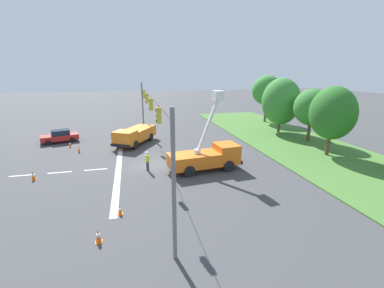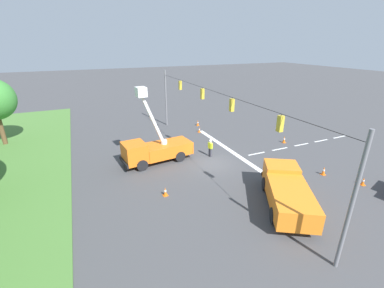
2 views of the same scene
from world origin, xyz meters
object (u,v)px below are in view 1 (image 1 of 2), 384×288
object	(u,v)px
traffic_cone_mid_right	(120,210)
sedan_red	(60,136)
tree_far_west	(267,90)
utility_truck_bucket_lift	(207,155)
traffic_cone_mid_left	(79,149)
traffic_cone_lane_edge_a	(33,176)
traffic_cone_foreground_right	(200,148)
tree_west	(281,101)
tree_centre	(312,107)
traffic_cone_foreground_left	(98,236)
road_worker	(147,160)
tree_east	(332,113)
utility_truck_support_near	(135,135)
traffic_cone_near_bucket	(70,144)

from	to	relation	value
traffic_cone_mid_right	sedan_red	bearing A→B (deg)	-158.00
traffic_cone_mid_right	tree_far_west	bearing A→B (deg)	136.95
utility_truck_bucket_lift	traffic_cone_mid_left	distance (m)	14.76
traffic_cone_mid_left	traffic_cone_lane_edge_a	size ratio (longest dim) A/B	0.96
utility_truck_bucket_lift	traffic_cone_foreground_right	world-z (taller)	utility_truck_bucket_lift
tree_west	tree_centre	size ratio (longest dim) A/B	1.18
tree_west	utility_truck_bucket_lift	world-z (taller)	tree_west
utility_truck_bucket_lift	traffic_cone_foreground_left	size ratio (longest dim) A/B	9.23
traffic_cone_mid_left	utility_truck_bucket_lift	bearing A→B (deg)	56.12
tree_far_west	road_worker	world-z (taller)	tree_far_west
tree_far_west	tree_east	size ratio (longest dim) A/B	1.11
tree_far_west	utility_truck_support_near	bearing A→B (deg)	-67.77
traffic_cone_foreground_right	traffic_cone_mid_left	size ratio (longest dim) A/B	0.91
sedan_red	traffic_cone_near_bucket	world-z (taller)	sedan_red
traffic_cone_near_bucket	traffic_cone_lane_edge_a	world-z (taller)	traffic_cone_lane_edge_a
utility_truck_bucket_lift	utility_truck_support_near	size ratio (longest dim) A/B	1.00
utility_truck_bucket_lift	traffic_cone_lane_edge_a	bearing A→B (deg)	-94.16
sedan_red	traffic_cone_mid_right	world-z (taller)	sedan_red
traffic_cone_foreground_left	traffic_cone_mid_right	world-z (taller)	traffic_cone_foreground_left
sedan_red	traffic_cone_lane_edge_a	world-z (taller)	sedan_red
road_worker	traffic_cone_near_bucket	bearing A→B (deg)	-139.23
tree_east	traffic_cone_mid_right	world-z (taller)	tree_east
tree_east	road_worker	bearing A→B (deg)	-90.11
tree_centre	utility_truck_bucket_lift	distance (m)	16.82
utility_truck_support_near	traffic_cone_foreground_left	bearing A→B (deg)	-7.02
tree_west	road_worker	bearing A→B (deg)	-61.50
traffic_cone_foreground_right	traffic_cone_lane_edge_a	bearing A→B (deg)	-72.97
traffic_cone_mid_left	traffic_cone_mid_right	xyz separation A→B (m)	(14.28, 4.78, -0.06)
utility_truck_support_near	traffic_cone_foreground_right	size ratio (longest dim) A/B	10.37
tree_west	tree_centre	world-z (taller)	tree_west
sedan_red	traffic_cone_mid_left	distance (m)	5.93
tree_far_west	traffic_cone_foreground_left	bearing A→B (deg)	-41.50
road_worker	traffic_cone_mid_right	distance (m)	7.41
tree_centre	road_worker	bearing A→B (deg)	-75.36
traffic_cone_foreground_left	tree_far_west	bearing A→B (deg)	138.50
tree_centre	utility_truck_support_near	world-z (taller)	tree_centre
tree_far_west	traffic_cone_mid_left	world-z (taller)	tree_far_west
traffic_cone_mid_left	traffic_cone_near_bucket	size ratio (longest dim) A/B	1.09
tree_far_west	traffic_cone_near_bucket	world-z (taller)	tree_far_west
traffic_cone_foreground_left	road_worker	bearing A→B (deg)	161.59
tree_far_west	tree_east	distance (m)	18.84
utility_truck_support_near	traffic_cone_foreground_right	xyz separation A→B (m)	(4.50, 7.09, -0.83)
traffic_cone_mid_right	traffic_cone_near_bucket	distance (m)	17.85
traffic_cone_mid_right	traffic_cone_near_bucket	world-z (taller)	traffic_cone_near_bucket
utility_truck_bucket_lift	traffic_cone_mid_right	bearing A→B (deg)	-50.85
road_worker	sedan_red	bearing A→B (deg)	-140.84
road_worker	traffic_cone_foreground_left	bearing A→B (deg)	-18.41
tree_centre	tree_east	bearing A→B (deg)	-18.20
utility_truck_bucket_lift	traffic_cone_foreground_right	xyz separation A→B (m)	(-5.80, 0.97, -1.01)
tree_far_west	traffic_cone_foreground_left	world-z (taller)	tree_far_west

